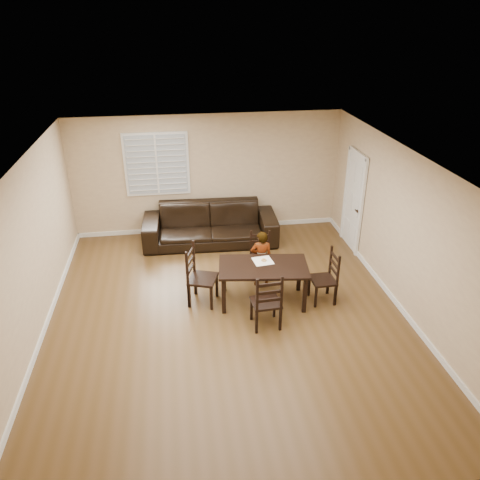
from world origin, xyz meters
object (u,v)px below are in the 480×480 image
object	(u,v)px
chair_near	(260,255)
dining_table	(263,270)
chair_far	(268,305)
chair_right	(329,278)
donut	(264,260)
sofa	(210,224)
child	(261,259)
chair_left	(195,277)

from	to	relation	value
chair_near	dining_table	bearing A→B (deg)	-88.61
chair_far	chair_right	bearing A→B (deg)	-154.45
dining_table	chair_near	bearing A→B (deg)	89.82
donut	dining_table	bearing A→B (deg)	-103.60
chair_near	chair_far	bearing A→B (deg)	-87.80
chair_right	sofa	distance (m)	3.21
chair_far	chair_right	size ratio (longest dim) A/B	1.03
dining_table	chair_right	xyz separation A→B (m)	(1.16, -0.13, -0.18)
dining_table	child	world-z (taller)	child
dining_table	child	size ratio (longest dim) A/B	1.47
child	chair_left	bearing A→B (deg)	21.02
chair_right	donut	world-z (taller)	chair_right
chair_far	sofa	distance (m)	3.36
child	sofa	xyz separation A→B (m)	(-0.77, 1.93, -0.13)
chair_far	child	world-z (taller)	child
chair_right	child	size ratio (longest dim) A/B	0.89
chair_right	sofa	size ratio (longest dim) A/B	0.34
sofa	donut	bearing A→B (deg)	-69.94
chair_left	child	size ratio (longest dim) A/B	0.99
chair_far	sofa	world-z (taller)	chair_far
chair_far	donut	size ratio (longest dim) A/B	10.58
chair_left	chair_right	size ratio (longest dim) A/B	1.12
chair_near	chair_left	xyz separation A→B (m)	(-1.30, -0.79, 0.09)
chair_far	dining_table	bearing A→B (deg)	-99.00
chair_near	chair_far	xyz separation A→B (m)	(-0.21, -1.78, 0.05)
dining_table	chair_left	world-z (taller)	chair_left
dining_table	chair_near	distance (m)	1.00
child	donut	distance (m)	0.43
chair_far	chair_left	bearing A→B (deg)	-45.63
dining_table	chair_far	world-z (taller)	chair_far
chair_left	sofa	xyz separation A→B (m)	(0.47, 2.31, -0.07)
child	donut	size ratio (longest dim) A/B	11.56
chair_far	child	size ratio (longest dim) A/B	0.92
dining_table	donut	distance (m)	0.21
chair_right	child	bearing A→B (deg)	-123.46
chair_far	child	bearing A→B (deg)	-99.63
chair_near	sofa	distance (m)	1.73
dining_table	chair_far	size ratio (longest dim) A/B	1.61
chair_far	child	xyz separation A→B (m)	(0.15, 1.37, 0.09)
chair_left	donut	bearing A→B (deg)	-71.60
chair_left	chair_far	bearing A→B (deg)	-113.58
chair_left	chair_right	bearing A→B (deg)	-78.72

